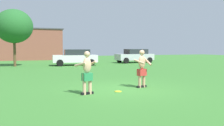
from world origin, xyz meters
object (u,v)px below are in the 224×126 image
object	(u,v)px
player_near	(142,68)
frisbee	(118,91)
tree_left_field	(14,26)
player_in_green	(87,72)
car_white_near_post	(75,57)
car_silver_mid_lot	(135,56)

from	to	relation	value
player_near	frisbee	xyz separation A→B (m)	(-1.38, -0.57, -0.87)
player_near	tree_left_field	size ratio (longest dim) A/B	0.31
player_in_green	car_white_near_post	xyz separation A→B (m)	(3.00, 14.97, -0.04)
frisbee	car_silver_mid_lot	distance (m)	18.86
car_silver_mid_lot	tree_left_field	size ratio (longest dim) A/B	0.82
player_in_green	car_silver_mid_lot	size ratio (longest dim) A/B	0.38
car_white_near_post	tree_left_field	bearing A→B (deg)	173.03
car_silver_mid_lot	player_near	bearing A→B (deg)	-115.72
car_white_near_post	tree_left_field	size ratio (longest dim) A/B	0.84
frisbee	car_silver_mid_lot	bearing A→B (deg)	61.25
player_in_green	car_white_near_post	world-z (taller)	player_in_green
player_near	tree_left_field	xyz separation A→B (m)	(-5.27, 14.99, 2.84)
car_white_near_post	car_silver_mid_lot	size ratio (longest dim) A/B	1.03
player_near	player_in_green	size ratio (longest dim) A/B	1.01
frisbee	tree_left_field	bearing A→B (deg)	104.05
player_in_green	frisbee	bearing A→B (deg)	3.82
player_near	car_white_near_post	bearing A→B (deg)	88.78
player_in_green	player_near	bearing A→B (deg)	13.74
car_white_near_post	car_silver_mid_lot	distance (m)	7.56
car_white_near_post	frisbee	bearing A→B (deg)	-96.46
player_in_green	tree_left_field	world-z (taller)	tree_left_field
car_white_near_post	car_silver_mid_lot	world-z (taller)	same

